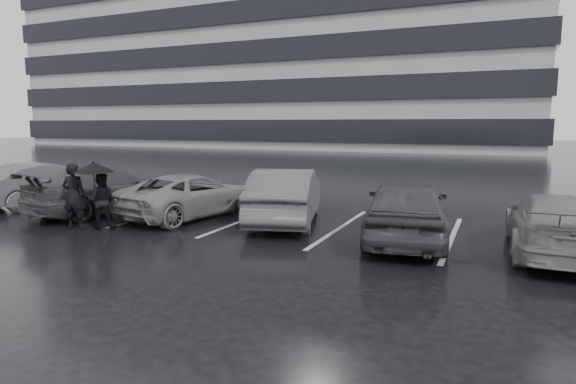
% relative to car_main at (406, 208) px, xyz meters
% --- Properties ---
extents(ground, '(160.00, 160.00, 0.00)m').
position_rel_car_main_xyz_m(ground, '(-2.43, -1.78, -0.77)').
color(ground, black).
rests_on(ground, ground).
extents(office_building, '(61.00, 26.00, 29.00)m').
position_rel_car_main_xyz_m(office_building, '(-24.43, 46.22, 13.57)').
color(office_building, '#9A999C').
rests_on(office_building, ground).
extents(car_main, '(2.47, 4.73, 1.53)m').
position_rel_car_main_xyz_m(car_main, '(0.00, 0.00, 0.00)').
color(car_main, black).
rests_on(car_main, ground).
extents(car_west_a, '(2.80, 4.81, 1.50)m').
position_rel_car_main_xyz_m(car_west_a, '(-3.41, 0.79, -0.02)').
color(car_west_a, '#302F32').
rests_on(car_west_a, ground).
extents(car_west_b, '(2.88, 4.84, 1.26)m').
position_rel_car_main_xyz_m(car_west_b, '(-6.34, 0.47, -0.14)').
color(car_west_b, '#525255').
rests_on(car_west_b, ground).
extents(car_west_c, '(3.02, 5.15, 1.40)m').
position_rel_car_main_xyz_m(car_west_c, '(-9.09, -0.01, -0.07)').
color(car_west_c, black).
rests_on(car_west_c, ground).
extents(car_west_d, '(2.26, 4.52, 1.42)m').
position_rel_car_main_xyz_m(car_west_d, '(-12.05, 0.25, -0.06)').
color(car_west_d, '#302F32').
rests_on(car_west_d, ground).
extents(car_east, '(1.90, 4.47, 1.28)m').
position_rel_car_main_xyz_m(car_east, '(3.06, 0.05, -0.13)').
color(car_east, '#525255').
rests_on(car_east, ground).
extents(pedestrian_left, '(0.72, 0.57, 1.73)m').
position_rel_car_main_xyz_m(pedestrian_left, '(-8.12, -2.13, 0.10)').
color(pedestrian_left, black).
rests_on(pedestrian_left, ground).
extents(pedestrian_right, '(0.89, 0.84, 1.46)m').
position_rel_car_main_xyz_m(pedestrian_right, '(-7.49, -1.84, -0.04)').
color(pedestrian_right, black).
rests_on(pedestrian_right, ground).
extents(umbrella, '(1.04, 1.04, 1.77)m').
position_rel_car_main_xyz_m(umbrella, '(-7.60, -1.94, 0.84)').
color(umbrella, black).
rests_on(umbrella, ground).
extents(stall_stripes, '(19.72, 5.00, 0.00)m').
position_rel_car_main_xyz_m(stall_stripes, '(-3.23, 0.72, -0.77)').
color(stall_stripes, '#B1B1B3').
rests_on(stall_stripes, ground).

